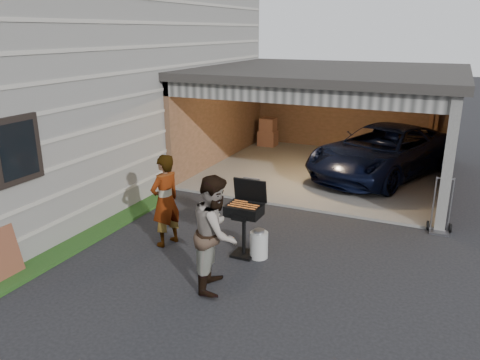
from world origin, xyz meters
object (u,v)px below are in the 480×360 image
(bbq_grill, at_px, (245,212))
(minivan, at_px, (382,153))
(woman, at_px, (165,201))
(propane_tank, at_px, (259,245))
(man, at_px, (216,233))
(hand_truck, at_px, (440,222))

(bbq_grill, bearing_deg, minivan, 75.39)
(minivan, bearing_deg, woman, -95.03)
(bbq_grill, distance_m, propane_tank, 0.63)
(man, relative_size, propane_tank, 3.80)
(propane_tank, bearing_deg, hand_truck, 41.19)
(woman, bearing_deg, hand_truck, 136.07)
(man, distance_m, bbq_grill, 1.18)
(bbq_grill, height_order, propane_tank, bbq_grill)
(woman, bearing_deg, bbq_grill, 113.47)
(minivan, bearing_deg, propane_tank, -80.39)
(hand_truck, bearing_deg, propane_tank, -144.44)
(woman, distance_m, man, 1.82)
(man, bearing_deg, bbq_grill, -15.35)
(minivan, xyz_separation_m, hand_truck, (1.62, -3.27, -0.46))
(woman, height_order, hand_truck, woman)
(woman, relative_size, bbq_grill, 1.28)
(propane_tank, distance_m, hand_truck, 3.80)
(woman, bearing_deg, minivan, 169.04)
(woman, xyz_separation_m, hand_truck, (4.63, 2.71, -0.65))
(bbq_grill, height_order, hand_truck, bbq_grill)
(woman, bearing_deg, man, 73.60)
(bbq_grill, relative_size, hand_truck, 1.20)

